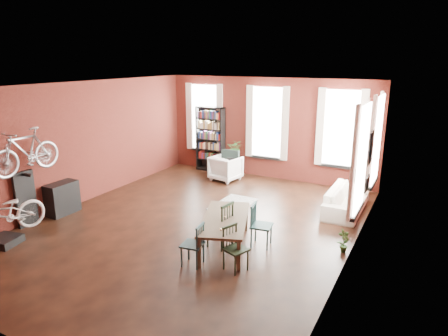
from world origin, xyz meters
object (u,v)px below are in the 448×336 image
Objects in this scene: dining_chair_b at (220,224)px; dining_chair_c at (236,249)px; bookshelf at (211,139)px; dining_chair_d at (262,226)px; dining_table at (225,233)px; plant_stand at (234,167)px; bike_trainer at (5,241)px; dining_chair_a at (192,244)px; white_armchair at (226,167)px; cream_sofa at (347,196)px; console_table at (62,198)px.

dining_chair_c is at bearing 53.51° from dining_chair_b.
dining_chair_d is at bearing -49.97° from bookshelf.
dining_table is at bearing 115.77° from dining_chair_d.
dining_chair_c is (0.72, -0.72, -0.07)m from dining_chair_b.
dining_table is 0.77m from dining_chair_d.
plant_stand is (-2.00, 4.61, -0.14)m from dining_chair_b.
bike_trainer is at bearing -174.30° from dining_table.
dining_chair_a reaches higher than plant_stand.
plant_stand is at bearing 24.70° from dining_chair_d.
dining_chair_a is 0.93m from dining_chair_b.
dining_chair_c is at bearing 96.68° from dining_chair_a.
dining_chair_c reaches higher than dining_chair_a.
dining_chair_d reaches higher than white_armchair.
white_armchair is at bearing 28.23° from dining_chair_d.
bike_trainer is at bearing 82.63° from white_armchair.
plant_stand reaches higher than dining_table.
dining_chair_c is at bearing 129.59° from white_armchair.
dining_chair_a is 0.92× the size of dining_chair_d.
cream_sofa is at bearing -19.42° from plant_stand.
console_table is at bearing 162.60° from dining_table.
bike_trainer is (-5.91, -5.30, -0.33)m from cream_sofa.
dining_chair_b reaches higher than dining_chair_c.
bookshelf reaches higher than white_armchair.
dining_chair_d is (0.75, 0.41, -0.03)m from dining_chair_b.
bookshelf is 1.34m from plant_stand.
dining_chair_b is (-0.13, 0.01, 0.16)m from dining_table.
dining_chair_c is 4.93m from bike_trainer.
cream_sofa is (1.98, 4.16, -0.01)m from dining_chair_a.
dining_table is 3.46× the size of bike_trainer.
dining_chair_b is 5.03m from plant_stand.
bookshelf reaches higher than cream_sofa.
cream_sofa is at bearing 176.58° from white_armchair.
cream_sofa is (4.95, -1.70, -0.69)m from bookshelf.
white_armchair is (-2.81, 3.77, -0.02)m from dining_chair_d.
dining_chair_c is 0.97× the size of white_armchair.
console_table reaches higher than plant_stand.
dining_chair_a is at bearing 154.49° from cream_sofa.
plant_stand is at bearing 94.06° from dining_table.
dining_chair_a is 0.38× the size of bookshelf.
console_table is (-4.33, -0.26, -0.08)m from dining_chair_b.
cream_sofa is at bearing 29.33° from console_table.
dining_chair_d is 1.32× the size of plant_stand.
dining_chair_b is 3.76m from cream_sofa.
dining_chair_d is 3.05m from cream_sofa.
bike_trainer is at bearing -80.04° from console_table.
dining_chair_d is 5.12m from console_table.
dining_table is 3.70m from cream_sofa.
dining_chair_d is at bearing 127.10° from dining_chair_b.
console_table is (-5.08, -0.68, -0.05)m from dining_chair_d.
plant_stand is at bearing -17.22° from bookshelf.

